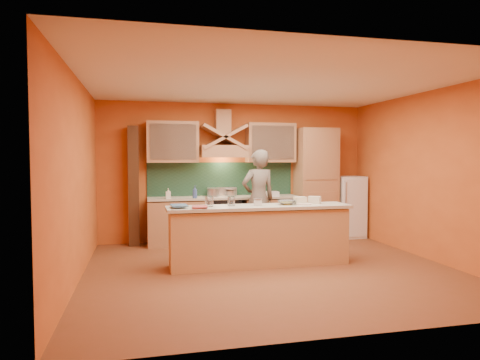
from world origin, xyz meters
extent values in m
cube|color=brown|center=(0.00, 0.00, 0.00)|extent=(5.50, 5.00, 0.01)
cube|color=white|center=(0.00, 0.00, 2.80)|extent=(5.50, 5.00, 0.01)
cube|color=#CE6128|center=(0.00, 2.50, 1.40)|extent=(5.50, 0.02, 2.80)
cube|color=#CE6128|center=(0.00, -2.50, 1.40)|extent=(5.50, 0.02, 2.80)
cube|color=#CE6128|center=(-2.75, 0.00, 1.40)|extent=(0.02, 5.00, 2.80)
cube|color=#CE6128|center=(2.75, 0.00, 1.40)|extent=(0.02, 5.00, 2.80)
cube|color=#B47B52|center=(-1.25, 2.20, 0.43)|extent=(1.10, 0.60, 0.86)
cube|color=#B47B52|center=(0.65, 2.20, 0.43)|extent=(1.10, 0.60, 0.86)
cube|color=beige|center=(-0.30, 2.20, 0.90)|extent=(3.00, 0.62, 0.04)
cube|color=black|center=(-0.30, 2.20, 0.45)|extent=(0.60, 0.58, 0.90)
cube|color=#193828|center=(-0.30, 2.48, 1.25)|extent=(3.00, 0.03, 0.70)
cube|color=#B47B52|center=(-0.30, 2.25, 1.82)|extent=(0.92, 0.50, 0.24)
cube|color=#B47B52|center=(-0.30, 2.35, 2.40)|extent=(0.30, 0.30, 0.50)
cube|color=#B47B52|center=(-1.30, 2.33, 2.00)|extent=(1.00, 0.35, 0.80)
cube|color=#B47B52|center=(0.70, 2.33, 2.00)|extent=(1.00, 0.35, 0.80)
cube|color=#B47B52|center=(1.65, 2.20, 1.15)|extent=(0.80, 0.60, 2.30)
cube|color=white|center=(2.40, 2.20, 0.65)|extent=(0.58, 0.60, 1.30)
cube|color=#472816|center=(-2.05, 2.35, 1.15)|extent=(0.20, 0.30, 2.30)
cube|color=tan|center=(-0.10, 0.30, 0.44)|extent=(2.80, 0.55, 0.88)
cube|color=beige|center=(-0.10, 0.30, 0.92)|extent=(2.90, 0.62, 0.05)
imported|color=#70665B|center=(0.25, 1.62, 0.92)|extent=(0.74, 0.56, 1.85)
cylinder|color=#B1B1B8|center=(-0.52, 2.20, 0.99)|extent=(0.29, 0.29, 0.18)
cylinder|color=silver|center=(-0.14, 2.30, 0.96)|extent=(0.22, 0.22, 0.13)
imported|color=white|center=(-1.41, 2.01, 1.02)|extent=(0.09, 0.09, 0.20)
imported|color=#365095|center=(-0.91, 1.98, 1.04)|extent=(0.13, 0.13, 0.24)
imported|color=white|center=(0.51, 2.15, 0.96)|extent=(0.30, 0.30, 0.07)
cube|color=white|center=(0.64, 2.07, 0.97)|extent=(0.27, 0.22, 0.10)
imported|color=#A43D3A|center=(-1.17, 0.18, 0.96)|extent=(0.26, 0.33, 0.03)
imported|color=#3B5D82|center=(-1.48, 0.26, 0.98)|extent=(0.26, 0.34, 0.02)
cylinder|color=white|center=(-0.89, 0.34, 1.02)|extent=(0.13, 0.13, 0.16)
cylinder|color=silver|center=(-0.54, 0.36, 1.02)|extent=(0.15, 0.15, 0.15)
cube|color=silver|center=(-0.14, 0.26, 0.99)|extent=(0.13, 0.13, 0.09)
imported|color=silver|center=(0.36, 0.33, 0.98)|extent=(0.33, 0.33, 0.07)
cube|color=beige|center=(0.64, 0.28, 0.95)|extent=(0.28, 0.25, 0.02)
cube|color=#ECEBC3|center=(0.60, 0.37, 1.00)|extent=(0.18, 0.15, 0.12)
cube|color=beige|center=(0.86, 0.38, 1.00)|extent=(0.24, 0.23, 0.12)
camera|label=1|loc=(-1.90, -6.13, 1.70)|focal=32.00mm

